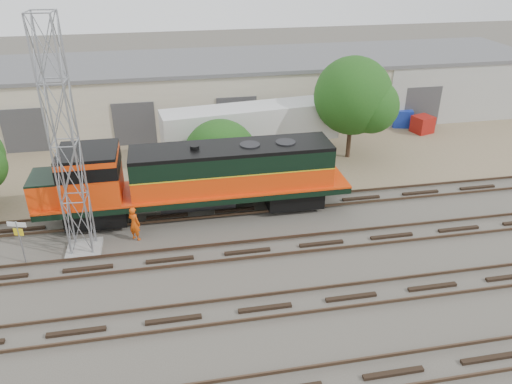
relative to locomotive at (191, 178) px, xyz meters
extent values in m
plane|color=#47423A|center=(2.47, -6.00, -2.44)|extent=(140.00, 140.00, 0.00)
cube|color=#726047|center=(2.47, 9.00, -2.43)|extent=(80.00, 16.00, 0.02)
cube|color=#4C3828|center=(2.47, -12.75, -2.23)|extent=(80.00, 0.08, 0.14)
cube|color=black|center=(2.47, -9.00, -2.37)|extent=(80.00, 2.40, 0.14)
cube|color=#4C3828|center=(2.47, -9.75, -2.23)|extent=(80.00, 0.08, 0.14)
cube|color=#4C3828|center=(2.47, -8.25, -2.23)|extent=(80.00, 0.08, 0.14)
cube|color=black|center=(2.47, -4.50, -2.37)|extent=(80.00, 2.40, 0.14)
cube|color=#4C3828|center=(2.47, -5.25, -2.23)|extent=(80.00, 0.08, 0.14)
cube|color=#4C3828|center=(2.47, -3.75, -2.23)|extent=(80.00, 0.08, 0.14)
cube|color=black|center=(2.47, 0.00, -2.37)|extent=(80.00, 2.40, 0.14)
cube|color=#4C3828|center=(2.47, -0.75, -2.23)|extent=(80.00, 0.08, 0.14)
cube|color=#4C3828|center=(2.47, 0.75, -2.23)|extent=(80.00, 0.08, 0.14)
cube|color=beige|center=(2.47, 17.00, 0.06)|extent=(58.00, 10.00, 5.00)
cube|color=#59595B|center=(2.47, 17.00, 2.71)|extent=(58.40, 10.40, 0.30)
cube|color=#999993|center=(24.47, 11.95, 0.06)|extent=(14.00, 0.10, 5.00)
cube|color=#333335|center=(-11.53, 11.94, -0.74)|extent=(3.20, 0.12, 3.40)
cube|color=#333335|center=(-3.53, 11.94, -0.74)|extent=(3.20, 0.12, 3.40)
cube|color=#333335|center=(4.47, 11.94, -0.74)|extent=(3.20, 0.12, 3.40)
cube|color=#333335|center=(12.47, 11.94, -0.74)|extent=(3.20, 0.12, 3.40)
cube|color=#333335|center=(20.47, 11.94, -0.74)|extent=(3.20, 0.12, 3.40)
cube|color=black|center=(-5.39, 0.00, -1.64)|extent=(3.32, 2.49, 1.04)
cube|color=black|center=(6.02, 0.00, -1.64)|extent=(3.32, 2.49, 1.04)
cube|color=black|center=(0.31, 0.00, -0.94)|extent=(17.63, 3.11, 0.36)
cylinder|color=black|center=(0.31, 0.00, -1.59)|extent=(4.36, 1.14, 1.14)
cube|color=red|center=(2.39, 0.00, -0.14)|extent=(11.41, 2.70, 1.24)
cube|color=black|center=(2.39, 0.00, 1.01)|extent=(11.41, 2.70, 1.04)
cube|color=black|center=(2.39, 0.00, 1.63)|extent=(11.41, 2.70, 0.21)
cube|color=red|center=(-5.39, 0.00, 0.59)|extent=(3.11, 3.11, 2.70)
cube|color=black|center=(-5.39, 0.00, 2.02)|extent=(3.11, 3.11, 0.17)
cube|color=red|center=(-7.78, 0.00, -0.03)|extent=(1.66, 2.49, 1.45)
cube|color=gray|center=(-5.88, -2.70, -2.34)|extent=(1.75, 1.75, 0.20)
cylinder|color=gray|center=(-6.42, -2.17, 3.61)|extent=(0.09, 0.09, 11.70)
cylinder|color=gray|center=(-5.35, -2.17, 3.61)|extent=(0.09, 0.09, 11.70)
cylinder|color=gray|center=(-6.42, -3.24, 3.61)|extent=(0.09, 0.09, 11.70)
cylinder|color=gray|center=(-5.35, -3.24, 3.61)|extent=(0.09, 0.09, 11.70)
cylinder|color=gray|center=(-8.68, -3.25, -1.24)|extent=(0.08, 0.08, 2.39)
cube|color=white|center=(-8.68, -3.25, -0.21)|extent=(0.94, 0.35, 0.24)
cube|color=yellow|center=(-8.68, -3.25, -0.65)|extent=(0.48, 0.19, 0.38)
imported|color=#D9490C|center=(-3.25, -2.08, -1.46)|extent=(0.85, 0.82, 1.96)
cube|color=silver|center=(4.89, 7.75, 0.17)|extent=(13.01, 4.08, 2.66)
cube|color=black|center=(9.87, 8.35, -1.95)|extent=(2.64, 2.73, 0.98)
cube|color=black|center=(0.12, 6.18, -1.80)|extent=(0.15, 0.15, 1.28)
cube|color=black|center=(-0.12, 8.13, -1.80)|extent=(0.15, 0.15, 1.28)
cube|color=#162E9B|center=(18.83, 12.15, -1.69)|extent=(1.92, 1.84, 1.50)
cube|color=maroon|center=(19.84, 10.30, -1.74)|extent=(1.84, 1.78, 1.40)
cylinder|color=#382619|center=(2.13, 3.44, -2.22)|extent=(0.33, 0.33, 0.44)
sphere|color=#144012|center=(2.13, 3.44, -0.32)|extent=(4.79, 4.79, 4.79)
sphere|color=#144012|center=(3.08, 2.72, -0.80)|extent=(3.36, 3.36, 3.36)
cylinder|color=#382619|center=(11.95, 6.52, -1.06)|extent=(0.32, 0.32, 2.75)
sphere|color=#144012|center=(11.95, 6.52, 2.24)|extent=(5.50, 5.50, 5.50)
sphere|color=#144012|center=(13.05, 5.70, 1.69)|extent=(3.85, 3.85, 3.85)
camera|label=1|loc=(-1.12, -25.81, 12.29)|focal=35.00mm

